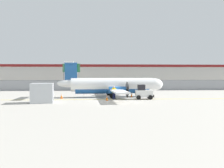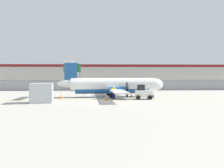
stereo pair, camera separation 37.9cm
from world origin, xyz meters
The scene contains 17 objects.
ground_plane centered at (0.00, 2.00, 0.00)m, with size 140.00×140.00×0.01m.
perimeter_fence centered at (0.00, 18.00, 1.12)m, with size 98.00×0.10×2.10m.
parking_lot_strip centered at (0.00, 29.50, 0.06)m, with size 98.00×17.00×0.12m.
background_building centered at (0.00, 47.99, 3.26)m, with size 91.00×8.10×6.50m.
commuter_airplane centered at (0.29, 5.11, 1.60)m, with size 15.25×16.07×4.92m.
baggage_tug centered at (3.87, 2.00, 0.86)m, with size 2.41×1.53×1.88m.
ground_crew_worker centered at (0.04, 2.07, 0.95)m, with size 0.55×0.41×1.70m.
cargo_container centered at (-8.28, -0.93, 1.10)m, with size 2.66×2.32×2.20m.
traffic_cone_near_left centered at (2.73, 4.81, 0.31)m, with size 0.36×0.36×0.64m.
traffic_cone_near_right centered at (-6.86, 3.22, 0.31)m, with size 0.36×0.36×0.64m.
traffic_cone_far_left centered at (5.65, 6.51, 0.31)m, with size 0.36×0.36×0.64m.
traffic_cone_far_right centered at (-0.91, 0.80, 0.31)m, with size 0.36×0.36×0.64m.
parked_car_0 centered at (-11.75, 34.88, 0.89)m, with size 4.39×2.44×1.58m.
parked_car_1 centered at (-4.88, 26.58, 0.89)m, with size 4.27×2.14×1.58m.
parked_car_2 centered at (4.62, 35.70, 0.89)m, with size 4.26×2.13×1.58m.
parked_car_3 centered at (12.04, 26.30, 0.89)m, with size 4.35×2.33×1.58m.
highway_sign centered at (-7.69, 20.15, 4.14)m, with size 3.60×0.14×5.50m.
Camera 2 is at (-1.45, -25.89, 3.15)m, focal length 35.00 mm.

